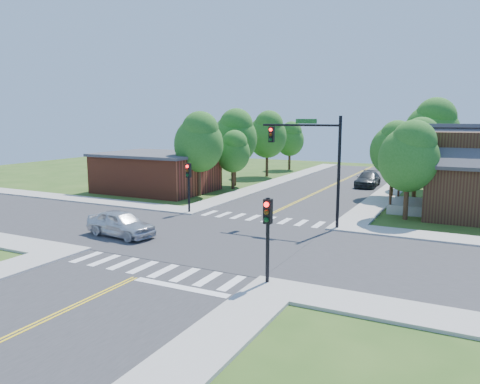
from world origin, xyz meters
The scene contains 25 objects.
ground centered at (0.00, 0.00, 0.00)m, with size 100.00×100.00×0.00m, color #2B4C17.
road_ns centered at (0.00, 0.00, 0.02)m, with size 10.00×90.00×0.04m, color #2D2D30.
road_ew centered at (0.00, 0.00, 0.03)m, with size 90.00×10.00×0.04m, color #2D2D30.
intersection_patch centered at (0.00, 0.00, 0.00)m, with size 10.20×10.20×0.06m, color #2D2D30.
sidewalk_nw centered at (-15.82, 15.82, 0.07)m, with size 40.00×40.00×0.14m.
crosswalk_north centered at (0.00, 6.20, 0.05)m, with size 8.85×2.00×0.01m.
crosswalk_south centered at (0.00, -6.20, 0.05)m, with size 8.85×2.00×0.01m.
centerline centered at (0.00, 0.00, 0.05)m, with size 0.30×90.00×0.01m.
stop_bar centered at (2.50, -7.60, 0.00)m, with size 4.60×0.45×0.09m, color white.
signal_mast_ne centered at (3.91, 5.59, 4.85)m, with size 5.30×0.42×7.20m.
signal_pole_se centered at (5.60, -5.62, 2.66)m, with size 0.34×0.42×3.80m.
signal_pole_nw centered at (-5.60, 5.58, 2.66)m, with size 0.34×0.42×3.80m.
building_nw centered at (-14.20, 13.20, 1.88)m, with size 10.40×8.40×3.73m.
tree_e_a centered at (9.17, 10.62, 4.55)m, with size 4.09×3.89×6.95m.
tree_e_b centered at (8.85, 18.32, 4.67)m, with size 4.20×3.99×7.13m.
tree_e_c centered at (9.31, 25.97, 5.89)m, with size 5.29×5.03×8.99m.
tree_e_d centered at (9.01, 34.68, 4.85)m, with size 4.36×4.14×7.41m.
tree_w_a centered at (-9.02, 12.67, 5.01)m, with size 4.50×4.27×7.65m.
tree_w_b centered at (-9.02, 19.67, 5.24)m, with size 4.71×4.47×8.00m.
tree_w_c centered at (-9.09, 28.28, 5.17)m, with size 4.64×4.41×7.90m.
tree_w_d centered at (-9.30, 36.46, 4.29)m, with size 3.85×3.66×6.55m.
tree_house centered at (6.79, 19.51, 4.49)m, with size 4.03×3.83×6.86m.
tree_bldg centered at (-8.19, 17.69, 3.84)m, with size 3.45×3.28×5.87m.
car_silver centered at (-5.49, -2.06, 0.79)m, with size 4.82×2.44×1.57m, color silver.
car_dgrey centered at (3.50, 25.21, 0.75)m, with size 2.26×5.20×1.49m, color #2C2F31.
Camera 1 is at (13.18, -23.23, 7.13)m, focal length 35.00 mm.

